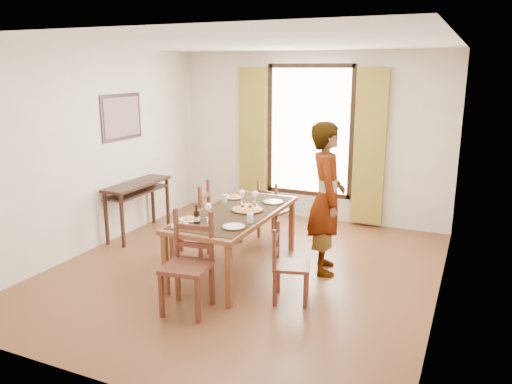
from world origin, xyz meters
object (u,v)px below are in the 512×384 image
at_px(dining_table, 235,216).
at_px(man, 327,199).
at_px(pasta_platter, 247,207).
at_px(console_table, 138,190).

distance_m(dining_table, man, 1.12).
bearing_deg(dining_table, man, 23.37).
xyz_separation_m(man, pasta_platter, (-0.88, -0.35, -0.11)).
xyz_separation_m(dining_table, pasta_platter, (0.12, 0.08, 0.11)).
height_order(console_table, man, man).
xyz_separation_m(console_table, dining_table, (1.92, -0.62, 0.01)).
bearing_deg(man, dining_table, 92.49).
bearing_deg(man, console_table, 65.56).
distance_m(console_table, man, 2.94).
bearing_deg(pasta_platter, dining_table, -146.30).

